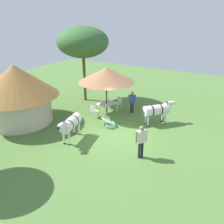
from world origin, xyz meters
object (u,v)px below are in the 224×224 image
at_px(patio_dining_table, 107,104).
at_px(patio_chair_near_lawn, 94,111).
at_px(patio_chair_west_end, 119,102).
at_px(guest_beside_umbrella, 132,100).
at_px(zebra_by_umbrella, 70,124).
at_px(striped_lounge_chair, 109,123).
at_px(thatched_hut, 17,91).
at_px(standing_watcher, 141,139).
at_px(zebra_nearest_camera, 157,110).
at_px(shade_umbrella, 106,75).
at_px(acacia_tree_behind_hut, 83,42).

distance_m(patio_dining_table, patio_chair_near_lawn, 1.21).
xyz_separation_m(patio_chair_west_end, guest_beside_umbrella, (-0.18, -1.17, 0.42)).
height_order(patio_chair_near_lawn, zebra_by_umbrella, zebra_by_umbrella).
height_order(guest_beside_umbrella, striped_lounge_chair, guest_beside_umbrella).
xyz_separation_m(thatched_hut, patio_dining_table, (4.07, -4.10, -1.47)).
bearing_deg(patio_chair_west_end, guest_beside_umbrella, -170.85).
relative_size(thatched_hut, standing_watcher, 2.95).
height_order(thatched_hut, guest_beside_umbrella, thatched_hut).
distance_m(patio_dining_table, guest_beside_umbrella, 1.83).
xyz_separation_m(thatched_hut, zebra_nearest_camera, (4.16, -7.78, -1.18)).
xyz_separation_m(patio_chair_near_lawn, zebra_nearest_camera, (1.24, -4.00, 0.43)).
distance_m(patio_chair_near_lawn, guest_beside_umbrella, 2.84).
relative_size(thatched_hut, zebra_nearest_camera, 2.81).
distance_m(standing_watcher, striped_lounge_chair, 3.87).
height_order(shade_umbrella, patio_chair_near_lawn, shade_umbrella).
bearing_deg(acacia_tree_behind_hut, striped_lounge_chair, -127.86).
distance_m(guest_beside_umbrella, zebra_by_umbrella, 5.40).
bearing_deg(thatched_hut, patio_chair_west_end, -40.62).
bearing_deg(shade_umbrella, standing_watcher, -132.02).
bearing_deg(shade_umbrella, striped_lounge_chair, -145.30).
bearing_deg(striped_lounge_chair, guest_beside_umbrella, 127.93).
height_order(standing_watcher, zebra_by_umbrella, standing_watcher).
bearing_deg(thatched_hut, shade_umbrella, -45.20).
xyz_separation_m(guest_beside_umbrella, zebra_nearest_camera, (-0.87, -2.15, 0.02)).
bearing_deg(acacia_tree_behind_hut, patio_chair_west_end, -95.26).
bearing_deg(striped_lounge_chair, thatched_hut, -113.87).
xyz_separation_m(zebra_nearest_camera, acacia_tree_behind_hut, (1.36, 6.63, 3.65)).
bearing_deg(zebra_by_umbrella, patio_dining_table, -98.31).
bearing_deg(standing_watcher, thatched_hut, 129.36).
distance_m(zebra_nearest_camera, zebra_by_umbrella, 5.55).
bearing_deg(zebra_nearest_camera, acacia_tree_behind_hut, -149.68).
relative_size(shade_umbrella, zebra_by_umbrella, 1.68).
bearing_deg(standing_watcher, zebra_nearest_camera, 48.63).
bearing_deg(zebra_by_umbrella, thatched_hut, -15.00).
height_order(shade_umbrella, zebra_nearest_camera, shade_umbrella).
height_order(shade_umbrella, zebra_by_umbrella, shade_umbrella).
relative_size(thatched_hut, striped_lounge_chair, 5.48).
relative_size(patio_chair_near_lawn, striped_lounge_chair, 0.95).
relative_size(standing_watcher, zebra_by_umbrella, 0.77).
distance_m(standing_watcher, zebra_nearest_camera, 4.11).
bearing_deg(zebra_nearest_camera, standing_watcher, -38.13).
distance_m(patio_dining_table, acacia_tree_behind_hut, 5.13).
bearing_deg(patio_dining_table, shade_umbrella, 0.00).
height_order(patio_chair_west_end, standing_watcher, standing_watcher).
relative_size(patio_dining_table, standing_watcher, 0.87).
xyz_separation_m(thatched_hut, shade_umbrella, (4.07, -4.10, 0.65)).
relative_size(patio_chair_west_end, zebra_by_umbrella, 0.40).
distance_m(zebra_by_umbrella, acacia_tree_behind_hut, 7.51).
relative_size(shade_umbrella, patio_chair_near_lawn, 4.25).
relative_size(striped_lounge_chair, acacia_tree_behind_hut, 0.16).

